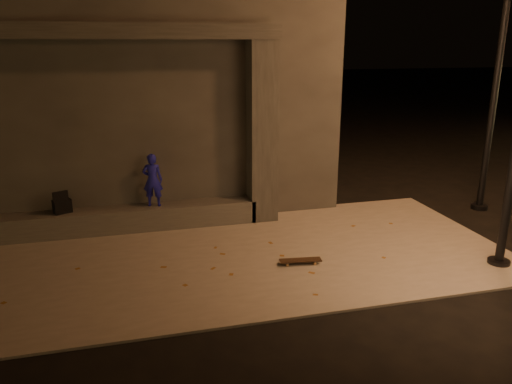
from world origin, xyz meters
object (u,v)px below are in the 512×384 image
object	(u,v)px
backpack	(62,205)
skateboard	(301,260)
column	(262,133)
skateboarder	(153,180)

from	to	relation	value
backpack	skateboard	xyz separation A→B (m)	(3.94, -2.38, -0.54)
column	backpack	size ratio (longest dim) A/B	8.08
column	skateboard	world-z (taller)	column
skateboarder	skateboard	bearing A→B (deg)	145.57
column	skateboarder	size ratio (longest dim) A/B	3.43
skateboarder	skateboard	size ratio (longest dim) A/B	1.47
column	skateboard	distance (m)	2.95
skateboarder	skateboard	distance (m)	3.39
column	skateboarder	bearing A→B (deg)	180.00
skateboard	column	bearing A→B (deg)	97.82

